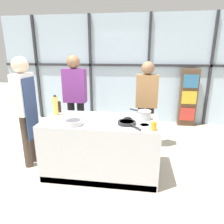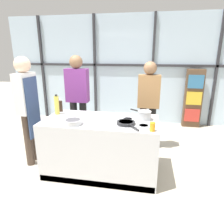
# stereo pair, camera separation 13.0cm
# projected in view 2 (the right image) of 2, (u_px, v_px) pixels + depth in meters

# --- Properties ---
(ground_plane) EXTENTS (18.00, 18.00, 0.00)m
(ground_plane) POSITION_uv_depth(u_px,v_px,m) (101.00, 171.00, 3.26)
(ground_plane) COLOR #BCB29E
(back_window_wall) EXTENTS (6.40, 0.10, 2.80)m
(back_window_wall) POSITION_uv_depth(u_px,v_px,m) (123.00, 70.00, 5.32)
(back_window_wall) COLOR silver
(back_window_wall) RESTS_ON ground_plane
(bookshelf) EXTENTS (0.43, 0.19, 1.47)m
(bookshelf) POSITION_uv_depth(u_px,v_px,m) (193.00, 99.00, 5.03)
(bookshelf) COLOR brown
(bookshelf) RESTS_ON ground_plane
(demo_island) EXTENTS (1.73, 0.84, 0.88)m
(demo_island) POSITION_uv_depth(u_px,v_px,m) (101.00, 146.00, 3.13)
(demo_island) COLOR silver
(demo_island) RESTS_ON ground_plane
(chef) EXTENTS (0.25, 0.40, 1.80)m
(chef) POSITION_uv_depth(u_px,v_px,m) (27.00, 104.00, 3.24)
(chef) COLOR #47382D
(chef) RESTS_ON ground_plane
(spectator_far_left) EXTENTS (0.45, 0.25, 1.81)m
(spectator_far_left) POSITION_uv_depth(u_px,v_px,m) (78.00, 95.00, 3.98)
(spectator_far_left) COLOR black
(spectator_far_left) RESTS_ON ground_plane
(spectator_center_left) EXTENTS (0.40, 0.24, 1.70)m
(spectator_center_left) POSITION_uv_depth(u_px,v_px,m) (148.00, 100.00, 3.76)
(spectator_center_left) COLOR black
(spectator_center_left) RESTS_ON ground_plane
(frying_pan) EXTENTS (0.33, 0.42, 0.04)m
(frying_pan) POSITION_uv_depth(u_px,v_px,m) (126.00, 123.00, 2.81)
(frying_pan) COLOR #232326
(frying_pan) RESTS_ON demo_island
(saucepan) EXTENTS (0.33, 0.27, 0.13)m
(saucepan) POSITION_uv_depth(u_px,v_px,m) (144.00, 115.00, 3.00)
(saucepan) COLOR silver
(saucepan) RESTS_ON demo_island
(white_plate) EXTENTS (0.27, 0.27, 0.01)m
(white_plate) POSITION_uv_depth(u_px,v_px,m) (71.00, 119.00, 3.03)
(white_plate) COLOR white
(white_plate) RESTS_ON demo_island
(mixing_bowl) EXTENTS (0.26, 0.26, 0.07)m
(mixing_bowl) POSITION_uv_depth(u_px,v_px,m) (73.00, 122.00, 2.80)
(mixing_bowl) COLOR silver
(mixing_bowl) RESTS_ON demo_island
(oil_bottle) EXTENTS (0.07, 0.07, 0.33)m
(oil_bottle) POSITION_uv_depth(u_px,v_px,m) (57.00, 105.00, 3.23)
(oil_bottle) COLOR #E0CC4C
(oil_bottle) RESTS_ON demo_island
(pepper_grinder) EXTENTS (0.06, 0.06, 0.22)m
(pepper_grinder) POSITION_uv_depth(u_px,v_px,m) (61.00, 106.00, 3.41)
(pepper_grinder) COLOR #332319
(pepper_grinder) RESTS_ON demo_island
(juice_glass_near) EXTENTS (0.07, 0.07, 0.12)m
(juice_glass_near) POSITION_uv_depth(u_px,v_px,m) (152.00, 127.00, 2.56)
(juice_glass_near) COLOR orange
(juice_glass_near) RESTS_ON demo_island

